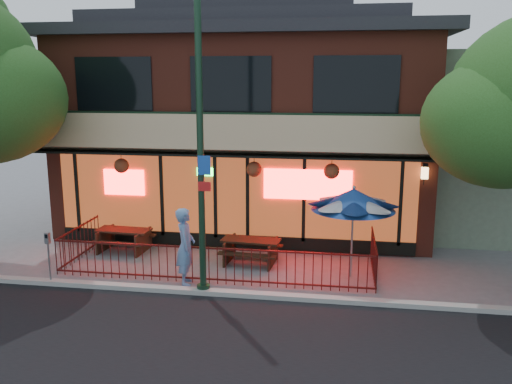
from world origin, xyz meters
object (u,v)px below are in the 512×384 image
at_px(picnic_table_right, 251,247).
at_px(pedestrian, 186,246).
at_px(parking_meter_near, 48,250).
at_px(street_light, 201,166).
at_px(picnic_table_left, 124,237).
at_px(patio_umbrella, 353,199).

distance_m(picnic_table_right, pedestrian, 2.35).
bearing_deg(parking_meter_near, street_light, 1.11).
relative_size(pedestrian, parking_meter_near, 1.46).
bearing_deg(picnic_table_left, picnic_table_right, -6.79).
relative_size(street_light, picnic_table_right, 4.02).
bearing_deg(pedestrian, street_light, -144.32).
bearing_deg(patio_umbrella, street_light, -155.16).
height_order(picnic_table_right, pedestrian, pedestrian).
bearing_deg(pedestrian, parking_meter_near, 86.32).
relative_size(picnic_table_left, patio_umbrella, 0.68).
xyz_separation_m(pedestrian, parking_meter_near, (-3.42, -0.58, -0.07)).
distance_m(street_light, parking_meter_near, 4.58).
bearing_deg(picnic_table_left, street_light, -41.23).
height_order(street_light, pedestrian, street_light).
bearing_deg(street_light, patio_umbrella, 24.84).
xyz_separation_m(street_light, patio_umbrella, (3.60, 1.67, -1.04)).
xyz_separation_m(street_light, picnic_table_left, (-3.20, 2.80, -2.70)).
height_order(picnic_table_left, picnic_table_right, picnic_table_right).
xyz_separation_m(picnic_table_left, pedestrian, (2.62, -2.30, 0.55)).
distance_m(picnic_table_left, parking_meter_near, 3.03).
bearing_deg(patio_umbrella, pedestrian, -164.45).
height_order(street_light, picnic_table_right, street_light).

